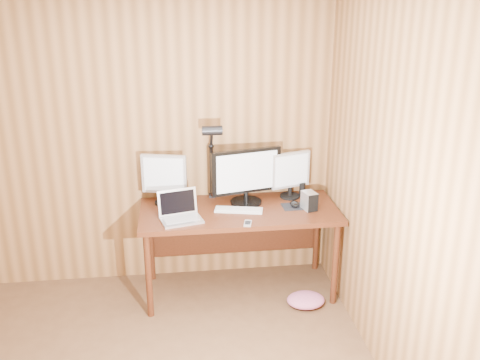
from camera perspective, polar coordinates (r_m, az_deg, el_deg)
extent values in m
plane|color=#996537|center=(4.52, -12.51, 4.03)|extent=(4.00, 0.00, 4.00)
plane|color=#996537|center=(2.93, 20.30, -5.41)|extent=(0.00, 4.00, 4.00)
cube|color=#471F0E|center=(4.34, -0.08, -3.38)|extent=(1.60, 0.70, 0.04)
cube|color=#471F0E|center=(4.75, -0.56, -4.94)|extent=(1.48, 0.02, 0.51)
cylinder|color=#471F0E|center=(4.23, -9.73, -10.04)|extent=(0.05, 0.05, 0.71)
cylinder|color=#471F0E|center=(4.74, -9.49, -6.59)|extent=(0.05, 0.05, 0.71)
cylinder|color=#471F0E|center=(4.40, 10.12, -8.83)|extent=(0.05, 0.05, 0.71)
cylinder|color=#471F0E|center=(4.89, 8.16, -5.64)|extent=(0.05, 0.05, 0.71)
cylinder|color=black|center=(4.46, 0.65, -2.35)|extent=(0.26, 0.26, 0.02)
cylinder|color=black|center=(4.44, 0.65, -1.77)|extent=(0.04, 0.04, 0.08)
cube|color=black|center=(4.36, 0.67, 0.95)|extent=(0.59, 0.18, 0.37)
cube|color=white|center=(4.34, 0.77, 0.86)|extent=(0.51, 0.13, 0.32)
cylinder|color=black|center=(4.49, -7.95, -2.37)|extent=(0.18, 0.18, 0.02)
cylinder|color=black|center=(4.47, -7.98, -1.79)|extent=(0.04, 0.04, 0.08)
cube|color=silver|center=(4.41, -8.10, 0.65)|extent=(0.37, 0.12, 0.32)
cube|color=white|center=(4.39, -8.17, 0.56)|extent=(0.32, 0.08, 0.28)
cylinder|color=black|center=(4.60, 5.33, -1.71)|extent=(0.17, 0.17, 0.02)
cylinder|color=black|center=(4.59, 5.35, -1.16)|extent=(0.03, 0.03, 0.07)
cube|color=silver|center=(4.52, 5.42, 1.08)|extent=(0.35, 0.14, 0.31)
cube|color=white|center=(4.51, 5.54, 1.01)|extent=(0.30, 0.10, 0.26)
cube|color=silver|center=(4.14, -6.27, -4.27)|extent=(0.35, 0.28, 0.02)
cube|color=silver|center=(4.20, -6.70, -2.33)|extent=(0.31, 0.12, 0.20)
cube|color=black|center=(4.20, -6.70, -2.33)|extent=(0.27, 0.10, 0.17)
cube|color=#B2B2B7|center=(4.14, -6.27, -4.15)|extent=(0.29, 0.19, 0.00)
cube|color=silver|center=(4.30, -0.14, -3.22)|extent=(0.40, 0.20, 0.02)
cube|color=white|center=(4.30, -0.14, -3.10)|extent=(0.37, 0.17, 0.00)
cube|color=black|center=(4.41, 5.84, -2.82)|extent=(0.21, 0.17, 0.00)
ellipsoid|color=black|center=(4.40, 5.85, -2.56)|extent=(0.07, 0.12, 0.04)
cube|color=silver|center=(4.35, 7.39, -2.21)|extent=(0.12, 0.15, 0.15)
cube|color=black|center=(4.29, 7.83, -2.52)|extent=(0.09, 0.03, 0.14)
cube|color=silver|center=(4.07, 0.84, -4.65)|extent=(0.08, 0.12, 0.01)
cube|color=black|center=(4.06, 0.84, -4.56)|extent=(0.06, 0.07, 0.00)
cylinder|color=black|center=(4.61, 6.65, -1.03)|extent=(0.05, 0.05, 0.12)
cube|color=black|center=(4.61, -3.00, -1.90)|extent=(0.05, 0.06, 0.06)
cylinder|color=black|center=(4.53, -3.06, 0.89)|extent=(0.03, 0.03, 0.45)
sphere|color=black|center=(4.46, -3.11, 3.65)|extent=(0.05, 0.05, 0.05)
cylinder|color=black|center=(4.37, -3.06, 4.48)|extent=(0.02, 0.16, 0.19)
cylinder|color=black|center=(4.26, -2.99, 5.29)|extent=(0.16, 0.08, 0.08)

